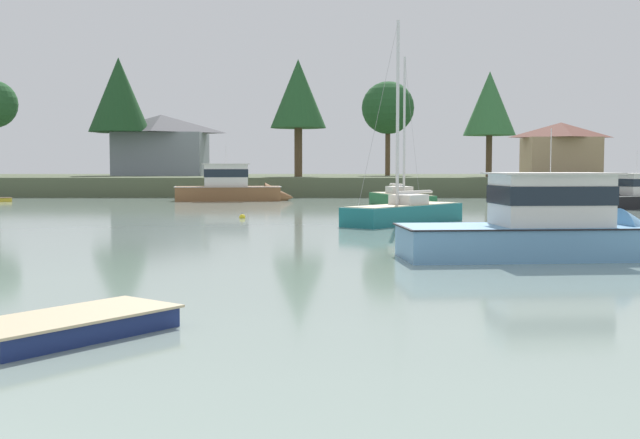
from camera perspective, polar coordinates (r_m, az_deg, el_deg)
far_shore_bank at (r=99.80m, az=-3.23°, el=2.59°), size 176.97×40.37×1.99m
sailboat_green at (r=62.98m, az=5.67°, el=1.20°), size 4.48×9.50×12.18m
cruiser_skyblue at (r=28.38m, az=16.79°, el=-1.23°), size 10.24×4.08×5.59m
sailboat_teal at (r=43.78m, az=5.92°, el=0.06°), size 7.28×8.07×11.57m
dinghy_navy at (r=15.38m, az=-17.47°, el=-7.50°), size 3.82×4.21×0.58m
cruiser_black at (r=63.56m, az=21.18°, el=1.28°), size 9.76×6.36×5.30m
cruiser_wood at (r=72.79m, az=-6.07°, el=2.00°), size 11.02×4.25×6.11m
mooring_buoy_yellow at (r=48.22m, az=-5.69°, el=0.17°), size 0.37×0.37×0.42m
shore_tree_left_mid at (r=100.19m, az=4.75°, el=7.93°), size 6.51×6.51×11.65m
shore_tree_inland_a at (r=88.64m, az=-1.69°, el=8.92°), size 6.15×6.15×12.88m
shore_tree_inland_c at (r=89.09m, az=11.90°, el=8.08°), size 5.64×5.64×11.40m
shore_tree_right_mid at (r=99.35m, az=-14.30°, el=8.61°), size 7.26×7.26×14.13m
cottage_behind_trees at (r=110.46m, az=16.69°, el=4.92°), size 10.01×6.90×6.92m
cottage_near_water at (r=101.62m, az=-11.38°, el=5.30°), size 11.58×9.22×7.55m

